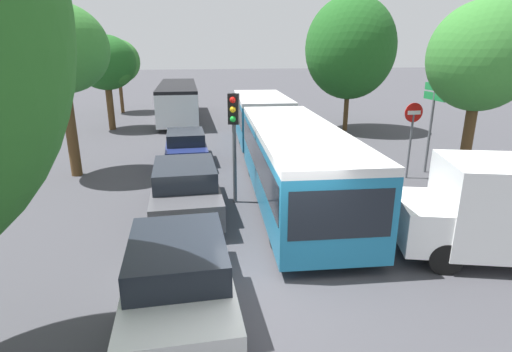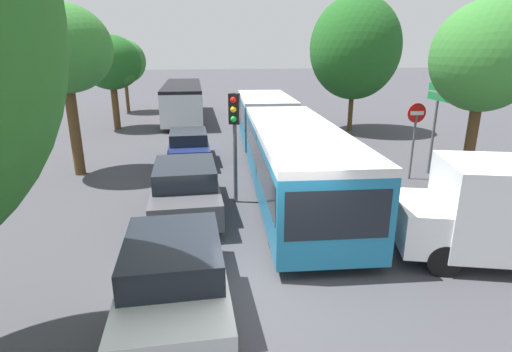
% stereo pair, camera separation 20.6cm
% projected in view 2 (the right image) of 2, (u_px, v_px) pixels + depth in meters
% --- Properties ---
extents(ground_plane, '(200.00, 200.00, 0.00)m').
position_uv_depth(ground_plane, '(280.00, 290.00, 8.00)').
color(ground_plane, '#3D3D42').
extents(articulated_bus, '(3.84, 16.44, 2.42)m').
position_uv_depth(articulated_bus, '(279.00, 136.00, 15.59)').
color(articulated_bus, teal).
rests_on(articulated_bus, ground).
extents(city_bus_rear, '(2.73, 11.17, 2.39)m').
position_uv_depth(city_bus_rear, '(183.00, 98.00, 28.01)').
color(city_bus_rear, silver).
rests_on(city_bus_rear, ground).
extents(queued_car_white, '(1.82, 4.24, 1.47)m').
position_uv_depth(queued_car_white, '(175.00, 274.00, 7.22)').
color(queued_car_white, white).
rests_on(queued_car_white, ground).
extents(queued_car_graphite, '(1.88, 4.39, 1.52)m').
position_uv_depth(queued_car_graphite, '(186.00, 188.00, 11.66)').
color(queued_car_graphite, '#47474C').
rests_on(queued_car_graphite, ground).
extents(queued_car_navy, '(1.68, 3.91, 1.36)m').
position_uv_depth(queued_car_navy, '(189.00, 146.00, 17.09)').
color(queued_car_navy, navy).
rests_on(queued_car_navy, ground).
extents(traffic_light, '(0.38, 0.40, 3.40)m').
position_uv_depth(traffic_light, '(235.00, 124.00, 11.93)').
color(traffic_light, '#56595E').
rests_on(traffic_light, ground).
extents(no_entry_sign, '(0.70, 0.08, 2.82)m').
position_uv_depth(no_entry_sign, '(415.00, 129.00, 14.41)').
color(no_entry_sign, '#56595E').
rests_on(no_entry_sign, ground).
extents(direction_sign_post, '(0.15, 1.40, 3.60)m').
position_uv_depth(direction_sign_post, '(437.00, 108.00, 14.92)').
color(direction_sign_post, '#56595E').
rests_on(direction_sign_post, ground).
extents(tree_left_mid, '(3.39, 3.39, 6.23)m').
position_uv_depth(tree_left_mid, '(64.00, 50.00, 14.16)').
color(tree_left_mid, '#51381E').
rests_on(tree_left_mid, ground).
extents(tree_left_far, '(3.47, 3.47, 5.50)m').
position_uv_depth(tree_left_far, '(112.00, 64.00, 23.33)').
color(tree_left_far, '#51381E').
rests_on(tree_left_far, ground).
extents(tree_left_distant, '(3.24, 3.24, 5.44)m').
position_uv_depth(tree_left_distant, '(124.00, 63.00, 30.05)').
color(tree_left_distant, '#51381E').
rests_on(tree_left_distant, ground).
extents(tree_right_near, '(3.29, 3.29, 6.14)m').
position_uv_depth(tree_right_near, '(485.00, 58.00, 12.55)').
color(tree_right_near, '#51381E').
rests_on(tree_right_near, ground).
extents(tree_right_mid, '(5.10, 5.10, 7.60)m').
position_uv_depth(tree_right_mid, '(356.00, 51.00, 22.58)').
color(tree_right_mid, '#51381E').
rests_on(tree_right_mid, ground).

